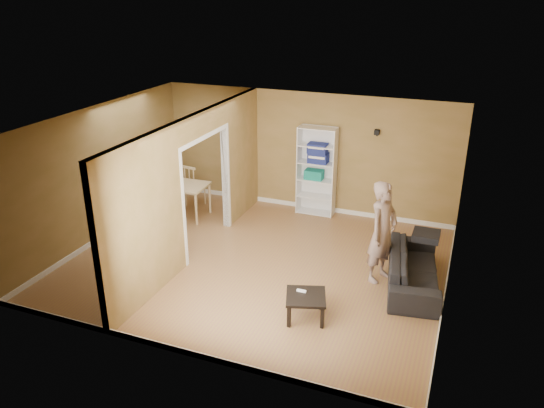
{
  "coord_description": "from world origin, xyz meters",
  "views": [
    {
      "loc": [
        3.3,
        -7.77,
        4.65
      ],
      "look_at": [
        0.2,
        0.2,
        1.1
      ],
      "focal_mm": 35.0,
      "sensor_mm": 36.0,
      "label": 1
    }
  ],
  "objects_px": {
    "chair_left": "(152,193)",
    "bookshelf": "(317,171)",
    "coffee_table": "(306,299)",
    "chair_far": "(195,185)",
    "person": "(383,224)",
    "dining_table": "(180,188)",
    "chair_near": "(167,207)",
    "sofa": "(414,264)"
  },
  "relations": [
    {
      "from": "dining_table",
      "to": "chair_near",
      "type": "xyz_separation_m",
      "value": [
        0.06,
        -0.63,
        -0.19
      ]
    },
    {
      "from": "sofa",
      "to": "bookshelf",
      "type": "distance_m",
      "value": 3.41
    },
    {
      "from": "chair_left",
      "to": "chair_far",
      "type": "bearing_deg",
      "value": 115.48
    },
    {
      "from": "person",
      "to": "coffee_table",
      "type": "relative_size",
      "value": 3.52
    },
    {
      "from": "chair_near",
      "to": "chair_far",
      "type": "xyz_separation_m",
      "value": [
        -0.05,
        1.25,
        0.04
      ]
    },
    {
      "from": "chair_far",
      "to": "dining_table",
      "type": "bearing_deg",
      "value": 98.08
    },
    {
      "from": "dining_table",
      "to": "chair_near",
      "type": "distance_m",
      "value": 0.66
    },
    {
      "from": "bookshelf",
      "to": "person",
      "type": "bearing_deg",
      "value": -52.22
    },
    {
      "from": "bookshelf",
      "to": "dining_table",
      "type": "height_order",
      "value": "bookshelf"
    },
    {
      "from": "person",
      "to": "chair_far",
      "type": "bearing_deg",
      "value": 91.23
    },
    {
      "from": "dining_table",
      "to": "chair_near",
      "type": "relative_size",
      "value": 1.28
    },
    {
      "from": "dining_table",
      "to": "chair_left",
      "type": "height_order",
      "value": "chair_left"
    },
    {
      "from": "chair_far",
      "to": "chair_near",
      "type": "bearing_deg",
      "value": 100.97
    },
    {
      "from": "person",
      "to": "chair_far",
      "type": "xyz_separation_m",
      "value": [
        -4.5,
        1.75,
        -0.54
      ]
    },
    {
      "from": "bookshelf",
      "to": "dining_table",
      "type": "relative_size",
      "value": 1.67
    },
    {
      "from": "chair_near",
      "to": "coffee_table",
      "type": "bearing_deg",
      "value": -37.32
    },
    {
      "from": "coffee_table",
      "to": "chair_far",
      "type": "xyz_separation_m",
      "value": [
        -3.69,
        3.31,
        0.16
      ]
    },
    {
      "from": "coffee_table",
      "to": "chair_left",
      "type": "height_order",
      "value": "chair_left"
    },
    {
      "from": "sofa",
      "to": "chair_left",
      "type": "bearing_deg",
      "value": 70.86
    },
    {
      "from": "sofa",
      "to": "person",
      "type": "height_order",
      "value": "person"
    },
    {
      "from": "bookshelf",
      "to": "chair_left",
      "type": "relative_size",
      "value": 2.22
    },
    {
      "from": "chair_near",
      "to": "chair_far",
      "type": "relative_size",
      "value": 0.92
    },
    {
      "from": "chair_left",
      "to": "chair_far",
      "type": "xyz_separation_m",
      "value": [
        0.7,
        0.67,
        0.05
      ]
    },
    {
      "from": "chair_left",
      "to": "chair_near",
      "type": "xyz_separation_m",
      "value": [
        0.76,
        -0.58,
        0.01
      ]
    },
    {
      "from": "bookshelf",
      "to": "chair_left",
      "type": "xyz_separation_m",
      "value": [
        -3.37,
        -1.29,
        -0.53
      ]
    },
    {
      "from": "coffee_table",
      "to": "chair_far",
      "type": "relative_size",
      "value": 0.6
    },
    {
      "from": "person",
      "to": "chair_near",
      "type": "distance_m",
      "value": 4.51
    },
    {
      "from": "person",
      "to": "chair_near",
      "type": "relative_size",
      "value": 2.28
    },
    {
      "from": "chair_left",
      "to": "chair_far",
      "type": "distance_m",
      "value": 0.97
    },
    {
      "from": "chair_far",
      "to": "bookshelf",
      "type": "bearing_deg",
      "value": -158.52
    },
    {
      "from": "chair_left",
      "to": "bookshelf",
      "type": "bearing_deg",
      "value": 92.66
    },
    {
      "from": "dining_table",
      "to": "chair_far",
      "type": "xyz_separation_m",
      "value": [
        0.0,
        0.62,
        -0.15
      ]
    },
    {
      "from": "person",
      "to": "dining_table",
      "type": "relative_size",
      "value": 1.78
    },
    {
      "from": "chair_left",
      "to": "chair_near",
      "type": "distance_m",
      "value": 0.95
    },
    {
      "from": "person",
      "to": "chair_left",
      "type": "bearing_deg",
      "value": 100.76
    },
    {
      "from": "person",
      "to": "chair_left",
      "type": "relative_size",
      "value": 2.36
    },
    {
      "from": "coffee_table",
      "to": "chair_far",
      "type": "height_order",
      "value": "chair_far"
    },
    {
      "from": "bookshelf",
      "to": "coffee_table",
      "type": "relative_size",
      "value": 3.31
    },
    {
      "from": "sofa",
      "to": "coffee_table",
      "type": "xyz_separation_m",
      "value": [
        -1.37,
        -1.57,
        -0.06
      ]
    },
    {
      "from": "bookshelf",
      "to": "chair_near",
      "type": "bearing_deg",
      "value": -144.52
    },
    {
      "from": "sofa",
      "to": "chair_far",
      "type": "xyz_separation_m",
      "value": [
        -5.06,
        1.74,
        0.1
      ]
    },
    {
      "from": "person",
      "to": "sofa",
      "type": "bearing_deg",
      "value": -66.54
    }
  ]
}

